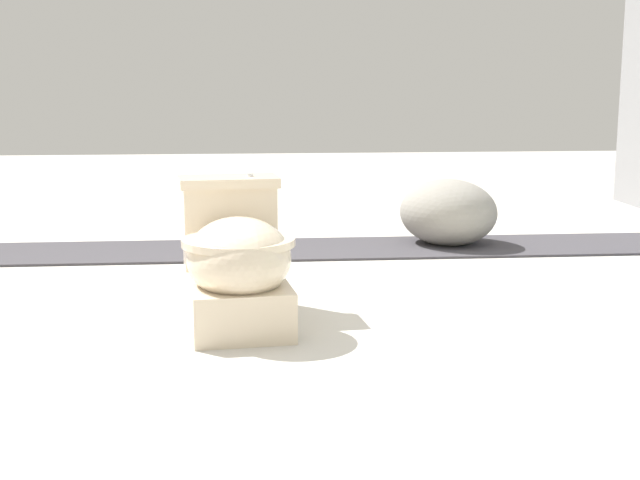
# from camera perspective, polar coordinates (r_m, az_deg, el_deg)

# --- Properties ---
(ground_plane) EXTENTS (14.00, 14.00, 0.00)m
(ground_plane) POSITION_cam_1_polar(r_m,az_deg,el_deg) (3.21, -6.39, -5.44)
(ground_plane) COLOR beige
(gravel_strip) EXTENTS (0.56, 8.00, 0.01)m
(gravel_strip) POSITION_cam_1_polar(r_m,az_deg,el_deg) (4.53, 0.30, -0.56)
(gravel_strip) COLOR #423F44
(gravel_strip) RESTS_ON ground
(toilet) EXTENTS (0.67, 0.44, 0.52)m
(toilet) POSITION_cam_1_polar(r_m,az_deg,el_deg) (3.17, -5.40, -1.51)
(toilet) COLOR beige
(toilet) RESTS_ON ground
(boulder_near) EXTENTS (0.69, 0.69, 0.35)m
(boulder_near) POSITION_cam_1_polar(r_m,az_deg,el_deg) (4.67, 8.20, 1.76)
(boulder_near) COLOR gray
(boulder_near) RESTS_ON ground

